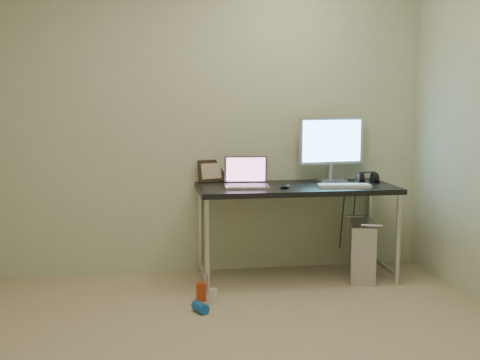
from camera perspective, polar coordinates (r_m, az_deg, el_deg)
name	(u,v)px	position (r m, az deg, el deg)	size (l,w,h in m)	color
floor	(249,357)	(3.48, 0.82, -16.40)	(3.50, 3.50, 0.00)	tan
wall_back	(213,121)	(4.92, -2.58, 5.64)	(3.50, 0.02, 2.50)	beige
desk	(296,196)	(4.75, 5.32, -1.50)	(1.55, 0.68, 0.75)	black
tower_computer	(362,251)	(4.92, 11.53, -6.57)	(0.31, 0.47, 0.48)	silver
cable_a	(342,220)	(5.20, 9.66, -3.79)	(0.01, 0.01, 0.70)	black
cable_b	(353,223)	(5.22, 10.66, -4.00)	(0.01, 0.01, 0.72)	black
can_red	(201,292)	(4.35, -3.70, -10.53)	(0.07, 0.07, 0.13)	#B43A18
can_white	(213,296)	(4.28, -2.54, -10.96)	(0.06, 0.06, 0.11)	silver
can_blue	(200,307)	(4.13, -3.78, -11.96)	(0.07, 0.07, 0.13)	#1152B1
laptop	(246,180)	(4.64, 0.61, 0.03)	(0.36, 0.31, 0.23)	silver
monitor	(331,144)	(5.01, 8.66, 3.42)	(0.56, 0.20, 0.53)	silver
keyboard	(344,186)	(4.69, 9.86, -0.54)	(0.40, 0.13, 0.02)	silver
mouse_right	(367,185)	(4.73, 11.96, -0.46)	(0.06, 0.10, 0.03)	black
mouse_left	(285,185)	(4.60, 4.27, -0.50)	(0.08, 0.12, 0.04)	black
headphones	(367,179)	(5.00, 11.98, 0.12)	(0.17, 0.10, 0.11)	black
picture_frame	(211,171)	(4.92, -2.75, 0.87)	(0.23, 0.03, 0.18)	black
webcam	(235,171)	(4.92, -0.48, 0.82)	(0.04, 0.04, 0.12)	silver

